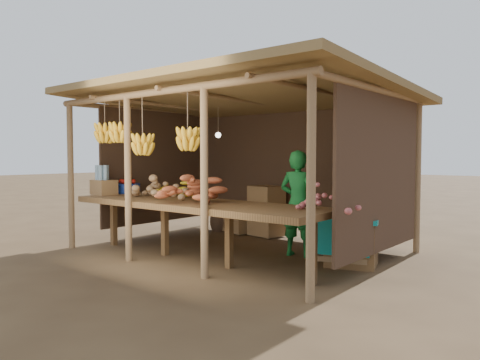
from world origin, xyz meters
The scene contains 13 objects.
ground centered at (0.00, 0.00, 0.00)m, with size 60.00×60.00×0.00m, color brown.
stall_structure centered at (-0.06, -0.05, 1.91)m, with size 4.70×3.50×2.43m.
counter centered at (0.00, -0.95, 0.74)m, with size 3.90×1.05×0.80m.
potato_heap centered at (-0.74, -0.93, 0.98)m, with size 1.00×0.60×0.37m, color #9A754F, non-canonical shape.
sweet_potato_heap centered at (0.23, -1.14, 0.98)m, with size 1.11×0.67×0.36m, color #9E4928, non-canonical shape.
onion_heap centered at (1.90, -0.85, 0.98)m, with size 0.72×0.43×0.35m, color #C4605F, non-canonical shape.
banana_pile centered at (-0.71, -0.54, 0.98)m, with size 0.67×0.40×0.35m, color yellow, non-canonical shape.
tomato_basin centered at (-1.90, -0.62, 0.89)m, with size 0.43×0.43×0.23m.
bottle_box centered at (-1.90, -1.05, 0.98)m, with size 0.39×0.32×0.46m.
vendor centered at (0.90, 0.19, 0.74)m, with size 0.54×0.36×1.49m, color #1B7A31.
tarp_crate centered at (1.73, 0.14, 0.33)m, with size 0.83×0.77×0.81m.
carton_stack centered at (-0.59, 1.20, 0.38)m, with size 1.21×0.53×0.86m.
burlap_sacks centered at (-1.25, 1.14, 0.22)m, with size 0.71×0.37×0.51m.
Camera 1 is at (4.38, -5.36, 1.41)m, focal length 35.00 mm.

